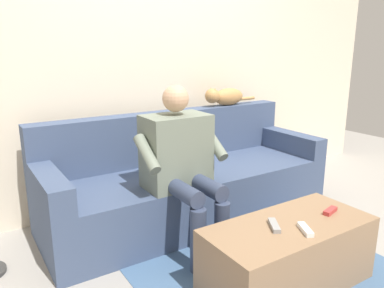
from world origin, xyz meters
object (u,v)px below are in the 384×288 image
person_solo_seated (181,159)px  remote_white (306,229)px  remote_gray (274,225)px  cat_on_backrest (225,96)px  remote_red (330,211)px  couch (186,182)px  coffee_table (288,255)px

person_solo_seated → remote_white: size_ratio=8.01×
remote_white → remote_gray: size_ratio=0.93×
cat_on_backrest → remote_gray: cat_on_backrest is taller
remote_red → person_solo_seated: bearing=112.6°
couch → person_solo_seated: (0.27, 0.37, 0.34)m
coffee_table → remote_white: size_ratio=7.19×
coffee_table → remote_gray: remote_gray is taller
couch → cat_on_backrest: 0.90m
person_solo_seated → cat_on_backrest: 1.11m
remote_gray → remote_red: 0.42m
coffee_table → remote_gray: 0.23m
person_solo_seated → couch: bearing=-125.8°
couch → cat_on_backrest: size_ratio=4.11×
person_solo_seated → remote_red: size_ratio=9.26×
person_solo_seated → remote_white: 0.92m
cat_on_backrest → remote_white: 1.68m
cat_on_backrest → couch: bearing=24.9°
couch → remote_red: 1.19m
person_solo_seated → remote_white: (-0.27, 0.85, -0.22)m
remote_white → remote_red: 0.32m
remote_white → couch: bearing=27.0°
couch → coffee_table: bearing=90.0°
person_solo_seated → remote_red: 0.99m
coffee_table → person_solo_seated: bearing=-70.0°
person_solo_seated → remote_white: person_solo_seated is taller
coffee_table → cat_on_backrest: cat_on_backrest is taller
couch → remote_gray: (0.11, 1.10, 0.12)m
cat_on_backrest → remote_gray: size_ratio=3.73×
cat_on_backrest → remote_red: bearing=79.1°
coffee_table → remote_red: (-0.31, 0.03, 0.21)m
cat_on_backrest → person_solo_seated: bearing=37.1°
cat_on_backrest → remote_red: size_ratio=4.63×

